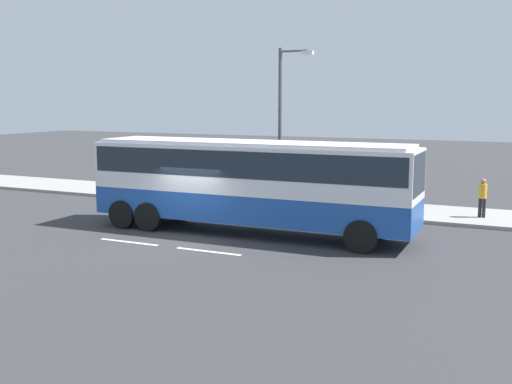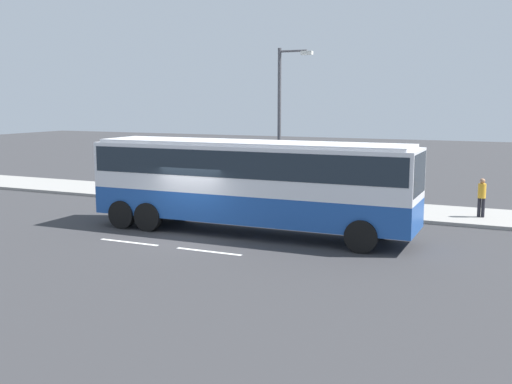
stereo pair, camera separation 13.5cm
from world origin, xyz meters
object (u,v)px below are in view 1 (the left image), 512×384
pedestrian_near_curb (483,195)px  pedestrian_at_crossing (358,189)px  street_lamp (283,118)px  coach_bus (250,177)px

pedestrian_near_curb → pedestrian_at_crossing: (-5.02, -0.92, 0.07)m
pedestrian_near_curb → pedestrian_at_crossing: bearing=-68.7°
pedestrian_at_crossing → street_lamp: 4.55m
coach_bus → street_lamp: 5.47m
pedestrian_at_crossing → street_lamp: street_lamp is taller
pedestrian_at_crossing → street_lamp: (-3.39, -0.28, 3.03)m
coach_bus → street_lamp: bearing=97.9°
street_lamp → coach_bus: bearing=-81.5°
pedestrian_at_crossing → pedestrian_near_curb: bearing=-98.3°
pedestrian_near_curb → pedestrian_at_crossing: size_ratio=0.93×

